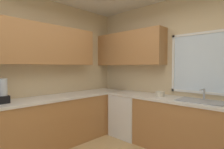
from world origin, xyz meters
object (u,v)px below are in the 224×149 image
object	(u,v)px
dishwasher	(129,115)
blender_appliance	(3,92)
sink_assembly	(201,101)
bowl	(160,94)

from	to	relation	value
dishwasher	blender_appliance	world-z (taller)	blender_appliance
dishwasher	sink_assembly	bearing A→B (deg)	1.50
dishwasher	sink_assembly	distance (m)	1.45
dishwasher	bowl	size ratio (longest dim) A/B	5.03
sink_assembly	bowl	bearing A→B (deg)	-179.51
dishwasher	bowl	world-z (taller)	bowl
sink_assembly	dishwasher	bearing A→B (deg)	-178.50
dishwasher	bowl	xyz separation A→B (m)	(0.68, 0.03, 0.51)
dishwasher	bowl	bearing A→B (deg)	2.51
sink_assembly	bowl	xyz separation A→B (m)	(-0.68, -0.01, 0.03)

